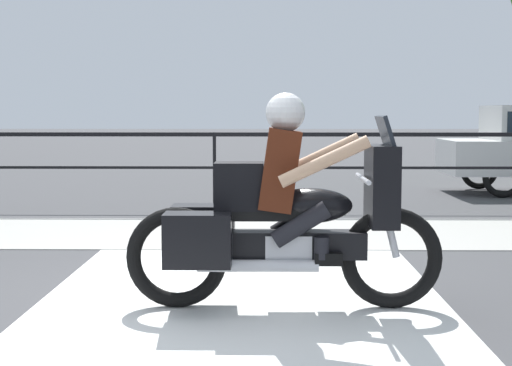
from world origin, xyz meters
TOP-DOWN VIEW (x-y plane):
  - ground_plane at (0.00, 0.00)m, footprint 120.00×120.00m
  - sidewalk_band at (0.00, 3.40)m, footprint 44.00×2.40m
  - crosswalk_band at (0.59, -0.20)m, footprint 3.13×6.00m
  - fence_railing at (0.00, 5.57)m, footprint 36.00×0.05m
  - motorcycle at (0.88, -0.21)m, footprint 2.35×0.76m

SIDE VIEW (x-z plane):
  - ground_plane at x=0.00m, z-range 0.00..0.00m
  - crosswalk_band at x=0.59m, z-range 0.00..0.01m
  - sidewalk_band at x=0.00m, z-range 0.00..0.01m
  - motorcycle at x=0.88m, z-range -0.10..1.49m
  - fence_railing at x=0.00m, z-range 0.33..1.49m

